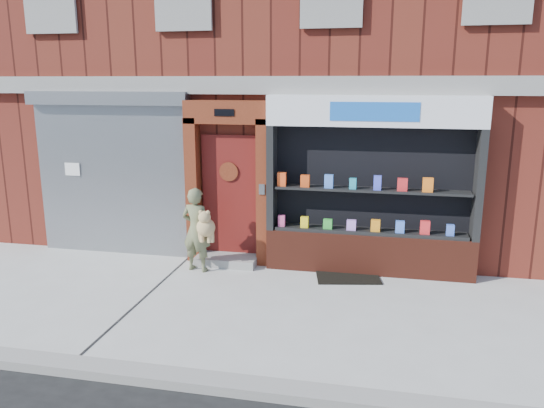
# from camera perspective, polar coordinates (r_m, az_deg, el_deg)

# --- Properties ---
(ground) EXTENTS (80.00, 80.00, 0.00)m
(ground) POSITION_cam_1_polar(r_m,az_deg,el_deg) (7.95, -3.13, -10.84)
(ground) COLOR #9E9E99
(ground) RESTS_ON ground
(curb) EXTENTS (60.00, 0.30, 0.12)m
(curb) POSITION_cam_1_polar(r_m,az_deg,el_deg) (6.10, -8.56, -18.29)
(curb) COLOR gray
(curb) RESTS_ON ground
(building) EXTENTS (12.00, 8.16, 8.00)m
(building) POSITION_cam_1_polar(r_m,az_deg,el_deg) (13.17, 3.61, 16.48)
(building) COLOR #571B13
(building) RESTS_ON ground
(shutter_bay) EXTENTS (3.10, 0.30, 3.04)m
(shutter_bay) POSITION_cam_1_polar(r_m,az_deg,el_deg) (10.30, -16.81, 4.16)
(shutter_bay) COLOR gray
(shutter_bay) RESTS_ON ground
(red_door_bay) EXTENTS (1.52, 0.58, 2.90)m
(red_door_bay) POSITION_cam_1_polar(r_m,az_deg,el_deg) (9.42, -4.76, 2.27)
(red_door_bay) COLOR #551E0E
(red_door_bay) RESTS_ON ground
(pharmacy_bay) EXTENTS (3.50, 0.41, 3.00)m
(pharmacy_bay) POSITION_cam_1_polar(r_m,az_deg,el_deg) (9.02, 10.57, 1.05)
(pharmacy_bay) COLOR #5A2115
(pharmacy_bay) RESTS_ON ground
(woman) EXTENTS (0.66, 0.47, 1.47)m
(woman) POSITION_cam_1_polar(r_m,az_deg,el_deg) (9.16, -7.99, -2.69)
(woman) COLOR #606441
(woman) RESTS_ON ground
(doormat) EXTENTS (1.16, 0.92, 0.03)m
(doormat) POSITION_cam_1_polar(r_m,az_deg,el_deg) (9.10, 8.13, -7.69)
(doormat) COLOR black
(doormat) RESTS_ON ground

